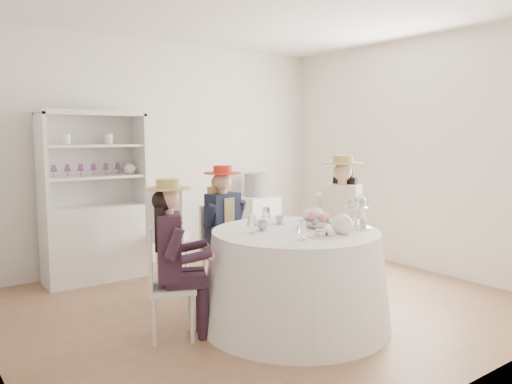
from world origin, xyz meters
TOP-DOWN VIEW (x-y plane):
  - ground at (0.00, 0.00)m, footprint 4.50×4.50m
  - ceiling at (0.00, 0.00)m, footprint 4.50×4.50m
  - wall_back at (0.00, 2.00)m, footprint 4.50×0.00m
  - wall_front at (0.00, -2.00)m, footprint 4.50×0.00m
  - wall_right at (2.25, 0.00)m, footprint 0.00×4.50m
  - tea_table at (-0.08, -0.56)m, footprint 1.59×1.59m
  - hutch at (-0.99, 1.72)m, footprint 1.23×0.78m
  - side_table at (1.17, 1.70)m, footprint 0.51×0.51m
  - hatbox at (1.17, 1.70)m, footprint 0.39×0.39m
  - guest_left at (-1.04, -0.21)m, footprint 0.53×0.48m
  - guest_mid at (-0.12, 0.46)m, footprint 0.48×0.50m
  - guest_right at (0.86, -0.16)m, footprint 0.58×0.52m
  - spare_chair at (-0.39, 1.19)m, footprint 0.58×0.58m
  - teacup_a at (-0.31, -0.41)m, footprint 0.10×0.10m
  - teacup_b at (-0.01, -0.26)m, footprint 0.09×0.09m
  - teacup_c at (0.16, -0.46)m, footprint 0.12×0.12m
  - flower_bowl at (0.14, -0.57)m, footprint 0.22×0.22m
  - flower_arrangement at (0.15, -0.57)m, footprint 0.20×0.20m
  - table_teapot at (0.12, -0.89)m, footprint 0.24×0.17m
  - sandwich_plate at (-0.08, -0.89)m, footprint 0.25×0.25m
  - cupcake_stand at (0.39, -0.79)m, footprint 0.26×0.26m
  - stemware_set at (-0.08, -0.56)m, footprint 0.81×0.79m

SIDE VIEW (x-z plane):
  - ground at x=0.00m, z-range 0.00..0.00m
  - side_table at x=1.17m, z-range 0.00..0.76m
  - tea_table at x=-0.08m, z-range 0.00..0.80m
  - spare_chair at x=-0.39m, z-range 0.04..1.04m
  - hutch at x=-0.99m, z-range -0.26..1.57m
  - guest_left at x=-1.04m, z-range 0.08..1.33m
  - guest_mid at x=-0.12m, z-range 0.08..1.37m
  - guest_right at x=0.86m, z-range 0.09..1.47m
  - sandwich_plate at x=-0.08m, z-range 0.78..0.84m
  - flower_bowl at x=0.14m, z-range 0.80..0.85m
  - teacup_b at x=-0.01m, z-range 0.80..0.86m
  - teacup_c at x=0.16m, z-range 0.80..0.87m
  - teacup_a at x=-0.31m, z-range 0.80..0.87m
  - stemware_set at x=-0.08m, z-range 0.80..0.95m
  - table_teapot at x=0.12m, z-range 0.78..0.96m
  - cupcake_stand at x=0.39m, z-range 0.76..1.01m
  - flower_arrangement at x=0.15m, z-range 0.86..0.93m
  - hatbox at x=1.17m, z-range 0.76..1.07m
  - wall_back at x=0.00m, z-range -0.90..3.60m
  - wall_front at x=0.00m, z-range -0.90..3.60m
  - wall_right at x=2.25m, z-range -0.90..3.60m
  - ceiling at x=0.00m, z-range 2.70..2.70m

